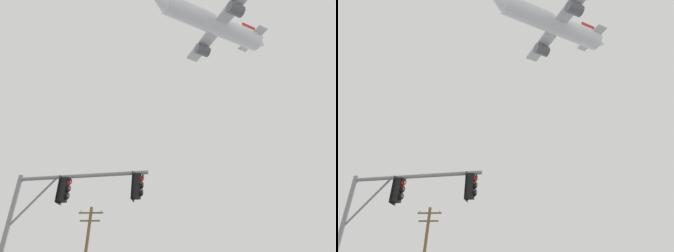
{
  "view_description": "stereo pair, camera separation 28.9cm",
  "coord_description": "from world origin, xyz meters",
  "views": [
    {
      "loc": [
        -0.41,
        -4.66,
        1.4
      ],
      "look_at": [
        -0.85,
        19.18,
        15.4
      ],
      "focal_mm": 31.24,
      "sensor_mm": 36.0,
      "label": 1
    },
    {
      "loc": [
        -0.12,
        -4.65,
        1.4
      ],
      "look_at": [
        -0.85,
        19.18,
        15.4
      ],
      "focal_mm": 31.24,
      "sensor_mm": 36.0,
      "label": 2
    }
  ],
  "objects": [
    {
      "name": "airplane",
      "position": [
        8.75,
        38.5,
        51.86
      ],
      "size": [
        26.92,
        20.79,
        7.78
      ],
      "color": "white"
    },
    {
      "name": "signal_pole_near",
      "position": [
        -4.62,
        6.06,
        4.2
      ],
      "size": [
        5.25,
        0.93,
        5.59
      ],
      "color": "gray",
      "rests_on": "ground"
    }
  ]
}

